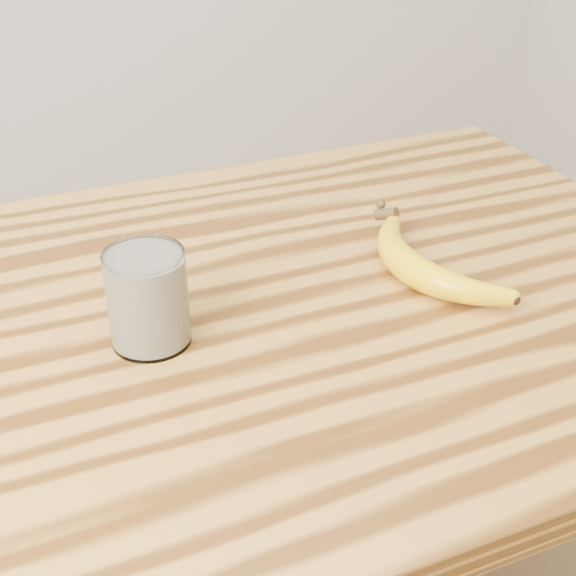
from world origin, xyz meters
name	(u,v)px	position (x,y,z in m)	size (l,w,h in m)	color
table	(242,395)	(0.00, 0.00, 0.77)	(1.20, 0.80, 0.90)	#A9742C
smoothie_glass	(148,298)	(-0.11, -0.03, 0.95)	(0.09, 0.09, 0.11)	white
banana	(411,269)	(0.21, -0.03, 0.92)	(0.12, 0.33, 0.04)	yellow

